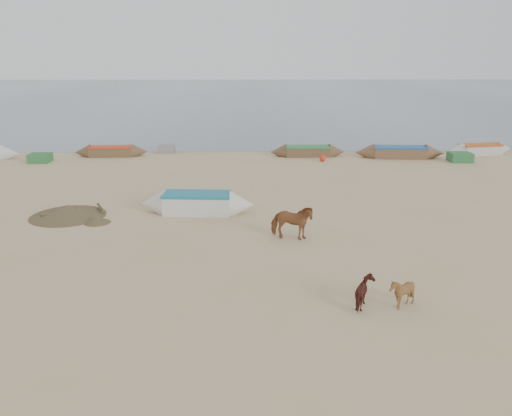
% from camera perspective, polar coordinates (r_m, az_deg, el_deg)
% --- Properties ---
extents(ground, '(140.00, 140.00, 0.00)m').
position_cam_1_polar(ground, '(17.57, 0.25, -6.96)').
color(ground, tan).
rests_on(ground, ground).
extents(sea, '(160.00, 160.00, 0.00)m').
position_cam_1_polar(sea, '(98.30, -0.88, 12.90)').
color(sea, slate).
rests_on(sea, ground).
extents(cow_adult, '(1.85, 1.13, 1.46)m').
position_cam_1_polar(cow_adult, '(20.08, 4.09, -1.64)').
color(cow_adult, '#965731').
rests_on(cow_adult, ground).
extents(calf_front, '(0.97, 0.89, 0.96)m').
position_cam_1_polar(calf_front, '(15.46, 16.34, -9.25)').
color(calf_front, brown).
rests_on(calf_front, ground).
extents(calf_right, '(0.83, 0.96, 0.92)m').
position_cam_1_polar(calf_right, '(15.22, 12.45, -9.46)').
color(calf_right, '#50201A').
rests_on(calf_right, ground).
extents(near_canoe, '(5.44, 1.68, 0.97)m').
position_cam_1_polar(near_canoe, '(23.63, -6.71, 0.56)').
color(near_canoe, silver).
rests_on(near_canoe, ground).
extents(debris_pile, '(4.51, 4.51, 0.50)m').
position_cam_1_polar(debris_pile, '(24.72, -20.75, -0.28)').
color(debris_pile, brown).
rests_on(debris_pile, ground).
extents(waterline_canoes, '(55.84, 3.49, 0.91)m').
position_cam_1_polar(waterline_canoes, '(37.07, 0.42, 6.58)').
color(waterline_canoes, brown).
rests_on(waterline_canoes, ground).
extents(beach_clutter, '(44.29, 5.02, 0.64)m').
position_cam_1_polar(beach_clutter, '(36.56, 5.96, 6.17)').
color(beach_clutter, '#306C37').
rests_on(beach_clutter, ground).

